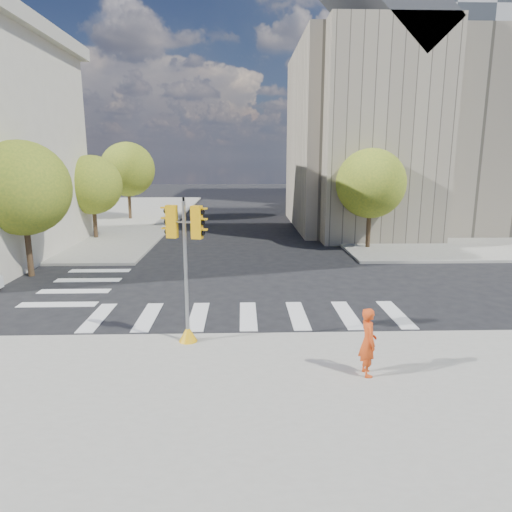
{
  "coord_description": "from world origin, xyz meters",
  "views": [
    {
      "loc": [
        -0.29,
        -17.64,
        5.63
      ],
      "look_at": [
        0.2,
        -1.45,
        2.1
      ],
      "focal_mm": 32.0,
      "sensor_mm": 36.0,
      "label": 1
    }
  ],
  "objects_px": {
    "lamp_near": "(362,172)",
    "photographer": "(368,342)",
    "traffic_signal": "(186,283)",
    "lamp_far": "(326,168)"
  },
  "relations": [
    {
      "from": "lamp_near",
      "to": "photographer",
      "type": "xyz_separation_m",
      "value": [
        -5.12,
        -20.91,
        -3.54
      ]
    },
    {
      "from": "lamp_near",
      "to": "traffic_signal",
      "type": "height_order",
      "value": "lamp_near"
    },
    {
      "from": "lamp_near",
      "to": "traffic_signal",
      "type": "distance_m",
      "value": 21.26
    },
    {
      "from": "lamp_near",
      "to": "photographer",
      "type": "height_order",
      "value": "lamp_near"
    },
    {
      "from": "lamp_far",
      "to": "photographer",
      "type": "distance_m",
      "value": 35.46
    },
    {
      "from": "lamp_far",
      "to": "traffic_signal",
      "type": "xyz_separation_m",
      "value": [
        -9.96,
        -32.6,
        -2.59
      ]
    },
    {
      "from": "lamp_near",
      "to": "photographer",
      "type": "distance_m",
      "value": 21.82
    },
    {
      "from": "lamp_far",
      "to": "traffic_signal",
      "type": "relative_size",
      "value": 1.86
    },
    {
      "from": "lamp_near",
      "to": "photographer",
      "type": "bearing_deg",
      "value": -103.76
    },
    {
      "from": "lamp_far",
      "to": "photographer",
      "type": "xyz_separation_m",
      "value": [
        -5.12,
        -34.91,
        -3.54
      ]
    }
  ]
}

